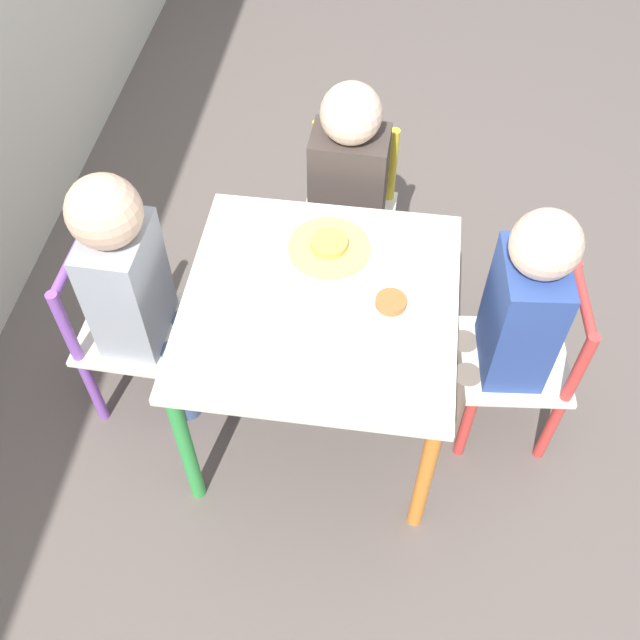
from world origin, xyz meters
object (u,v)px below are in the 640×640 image
at_px(plate_front, 391,305).
at_px(child_right, 348,186).
at_px(chair_red, 522,365).
at_px(child_back, 133,283).
at_px(plate_right, 329,246).
at_px(kids_table, 320,319).
at_px(chair_purple, 127,333).
at_px(chair_yellow, 349,219).
at_px(child_front, 513,317).

bearing_deg(plate_front, child_right, 18.23).
xyz_separation_m(chair_red, plate_front, (-0.05, 0.34, 0.24)).
relative_size(chair_red, child_right, 0.71).
height_order(child_right, child_back, child_back).
bearing_deg(plate_right, plate_front, -135.00).
distance_m(kids_table, chair_purple, 0.53).
bearing_deg(chair_yellow, child_front, -45.48).
bearing_deg(kids_table, child_back, 88.61).
height_order(chair_yellow, chair_purple, same).
xyz_separation_m(chair_red, child_back, (-0.04, 0.94, 0.21)).
height_order(kids_table, chair_red, chair_red).
height_order(chair_red, chair_yellow, same).
height_order(chair_red, child_front, child_front).
xyz_separation_m(child_right, plate_right, (-0.28, 0.01, 0.06)).
relative_size(kids_table, chair_yellow, 1.18).
xyz_separation_m(kids_table, chair_yellow, (0.50, -0.02, -0.16)).
distance_m(chair_red, child_back, 0.97).
bearing_deg(plate_front, plate_right, 45.00).
height_order(chair_red, plate_right, chair_red).
relative_size(chair_yellow, plate_front, 3.36).
bearing_deg(child_right, chair_red, -37.02).
bearing_deg(child_front, chair_purple, -93.76).
bearing_deg(chair_yellow, kids_table, -90.00).
bearing_deg(child_back, plate_front, -89.63).
bearing_deg(child_right, plate_front, -70.00).
bearing_deg(kids_table, plate_right, 0.00).
distance_m(chair_yellow, child_right, 0.19).
distance_m(chair_yellow, plate_right, 0.42).
relative_size(child_back, plate_front, 4.97).
height_order(child_front, plate_front, child_front).
relative_size(chair_red, chair_yellow, 1.00).
height_order(child_right, plate_front, child_right).
bearing_deg(child_right, kids_table, -90.00).
bearing_deg(plate_front, chair_red, -81.71).
bearing_deg(chair_purple, child_right, -48.90).
distance_m(chair_yellow, child_back, 0.70).
bearing_deg(child_back, chair_red, -86.24).
distance_m(chair_red, plate_right, 0.57).
distance_m(chair_purple, child_front, 0.96).
height_order(chair_purple, child_back, child_back).
height_order(chair_yellow, child_back, child_back).
distance_m(child_front, plate_right, 0.46).
bearing_deg(kids_table, chair_red, -84.32).
xyz_separation_m(kids_table, child_front, (0.04, -0.44, 0.03)).
xyz_separation_m(chair_purple, child_right, (0.43, -0.52, 0.18)).
bearing_deg(chair_red, child_back, -93.31).
relative_size(chair_yellow, child_right, 0.71).
xyz_separation_m(chair_red, chair_yellow, (0.45, 0.48, 0.00)).
bearing_deg(child_front, chair_red, 90.00).
bearing_deg(child_right, chair_yellow, 90.00).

